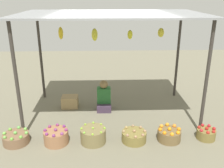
# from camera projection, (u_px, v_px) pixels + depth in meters

# --- Properties ---
(ground_plane) EXTENTS (14.00, 14.00, 0.00)m
(ground_plane) POSITION_uv_depth(u_px,v_px,m) (111.00, 112.00, 6.33)
(ground_plane) COLOR #726D58
(market_stall_structure) EXTENTS (4.06, 2.34, 2.41)m
(market_stall_structure) POSITION_uv_depth(u_px,v_px,m) (111.00, 21.00, 5.55)
(market_stall_structure) COLOR #38332D
(market_stall_structure) RESTS_ON ground
(vendor_person) EXTENTS (0.36, 0.44, 0.78)m
(vendor_person) POSITION_uv_depth(u_px,v_px,m) (104.00, 98.00, 6.38)
(vendor_person) COLOR #413145
(vendor_person) RESTS_ON ground
(basket_green_apples) EXTENTS (0.51, 0.51, 0.26)m
(basket_green_apples) POSITION_uv_depth(u_px,v_px,m) (16.00, 138.00, 5.00)
(basket_green_apples) COLOR brown
(basket_green_apples) RESTS_ON ground
(basket_purple_onions) EXTENTS (0.49, 0.49, 0.33)m
(basket_purple_onions) POSITION_uv_depth(u_px,v_px,m) (56.00, 137.00, 4.99)
(basket_purple_onions) COLOR #9B6C49
(basket_purple_onions) RESTS_ON ground
(basket_limes) EXTENTS (0.51, 0.51, 0.34)m
(basket_limes) POSITION_uv_depth(u_px,v_px,m) (93.00, 135.00, 5.02)
(basket_limes) COLOR olive
(basket_limes) RESTS_ON ground
(basket_potatoes) EXTENTS (0.50, 0.50, 0.26)m
(basket_potatoes) POSITION_uv_depth(u_px,v_px,m) (134.00, 136.00, 5.07)
(basket_potatoes) COLOR olive
(basket_potatoes) RESTS_ON ground
(basket_oranges) EXTENTS (0.47, 0.47, 0.29)m
(basket_oranges) POSITION_uv_depth(u_px,v_px,m) (169.00, 135.00, 5.10)
(basket_oranges) COLOR brown
(basket_oranges) RESTS_ON ground
(basket_red_apples) EXTENTS (0.38, 0.38, 0.27)m
(basket_red_apples) POSITION_uv_depth(u_px,v_px,m) (206.00, 134.00, 5.15)
(basket_red_apples) COLOR olive
(basket_red_apples) RESTS_ON ground
(wooden_crate_near_vendor) EXTENTS (0.41, 0.34, 0.30)m
(wooden_crate_near_vendor) POSITION_uv_depth(u_px,v_px,m) (70.00, 102.00, 6.56)
(wooden_crate_near_vendor) COLOR #9E8357
(wooden_crate_near_vendor) RESTS_ON ground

